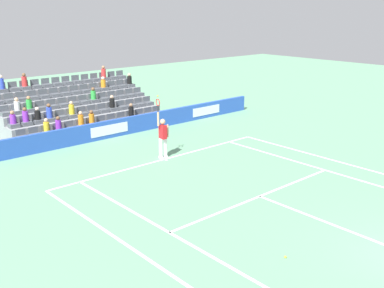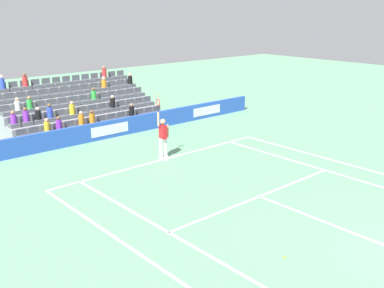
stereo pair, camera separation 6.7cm
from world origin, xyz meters
TOP-DOWN VIEW (x-y plane):
  - line_baseline at (0.00, -11.89)m, footprint 10.97×0.10m
  - line_service at (0.00, -6.40)m, footprint 8.23×0.10m
  - line_centre_service at (0.00, -3.20)m, footprint 0.10×6.40m
  - line_singles_sideline_left at (4.12, -5.95)m, footprint 0.10×11.89m
  - line_singles_sideline_right at (-4.12, -5.95)m, footprint 0.10×11.89m
  - line_doubles_sideline_left at (5.49, -5.95)m, footprint 0.10×11.89m
  - line_doubles_sideline_right at (-5.49, -5.95)m, footprint 0.10×11.89m
  - line_centre_mark at (0.00, -11.79)m, footprint 0.10×0.20m
  - sponsor_barrier at (-0.00, -16.50)m, footprint 20.31×0.22m
  - tennis_player at (-0.10, -12.10)m, footprint 0.52×0.38m
  - stadium_stand at (0.01, -20.05)m, footprint 8.68×4.75m
  - loose_tennis_ball at (2.68, -3.22)m, footprint 0.07×0.07m

SIDE VIEW (x-z plane):
  - line_baseline at x=0.00m, z-range 0.00..0.01m
  - line_service at x=0.00m, z-range 0.00..0.01m
  - line_centre_service at x=0.00m, z-range 0.00..0.01m
  - line_singles_sideline_left at x=4.12m, z-range 0.00..0.01m
  - line_singles_sideline_right at x=-4.12m, z-range 0.00..0.01m
  - line_doubles_sideline_left at x=5.49m, z-range 0.00..0.01m
  - line_doubles_sideline_right at x=-5.49m, z-range 0.00..0.01m
  - line_centre_mark at x=0.00m, z-range 0.00..0.01m
  - loose_tennis_ball at x=2.68m, z-range 0.00..0.07m
  - sponsor_barrier at x=0.00m, z-range 0.00..0.91m
  - stadium_stand at x=0.01m, z-range -0.70..2.34m
  - tennis_player at x=-0.10m, z-range -0.43..2.42m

